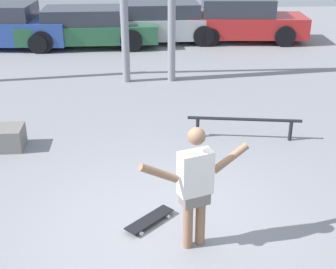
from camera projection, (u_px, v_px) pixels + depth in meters
The scene contains 8 objects.
ground_plane at pixel (166, 230), 6.38m from camera, with size 36.00×36.00×0.00m, color gray.
skateboarder at pixel (195, 183), 5.72m from camera, with size 1.41×0.57×1.66m.
skateboard at pixel (149, 220), 6.50m from camera, with size 0.72×0.70×0.08m.
grind_rail at pixel (244, 123), 8.95m from camera, with size 2.15×0.39×0.43m.
parked_car_blue at pixel (3, 26), 15.55m from camera, with size 4.47×2.28×1.41m.
parked_car_green at pixel (87, 27), 15.60m from camera, with size 4.58×1.90×1.27m.
parked_car_silver at pixel (166, 23), 16.20m from camera, with size 4.42×1.94×1.35m.
parked_car_red at pixel (240, 20), 16.28m from camera, with size 4.52×2.12×1.48m.
Camera 1 is at (-0.35, -5.25, 3.83)m, focal length 50.00 mm.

